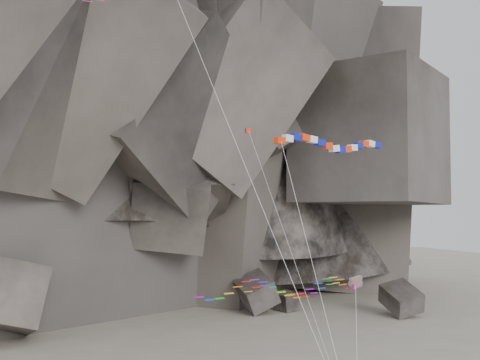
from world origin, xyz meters
name	(u,v)px	position (x,y,z in m)	size (l,w,h in m)	color
headland	(87,62)	(0.00, 70.00, 42.00)	(110.00, 70.00, 84.00)	#584E48
boulder_field	(2,319)	(-15.94, 34.91, 2.91)	(80.21, 17.64, 10.60)	#47423F
banner_kite	(332,144)	(8.28, 2.71, 21.44)	(12.91, 14.49, 20.34)	red
parafoil_kite	(276,288)	(0.75, -1.04, 10.21)	(15.26, 9.75, 9.07)	#D4990B
pennant_kite	(265,180)	(0.18, -0.46, 18.20)	(2.16, 11.81, 20.51)	red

